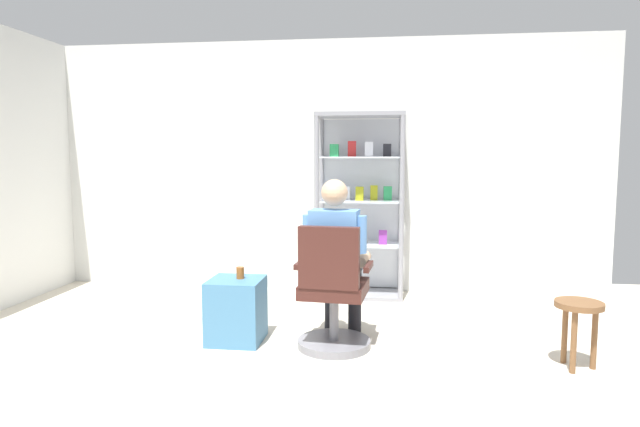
# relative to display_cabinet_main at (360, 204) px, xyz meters

# --- Properties ---
(ground_plane) EXTENTS (7.20, 7.20, 0.00)m
(ground_plane) POSITION_rel_display_cabinet_main_xyz_m (-0.40, -2.76, -0.97)
(ground_plane) COLOR beige
(back_wall) EXTENTS (6.00, 0.10, 2.70)m
(back_wall) POSITION_rel_display_cabinet_main_xyz_m (-0.40, 0.24, 0.38)
(back_wall) COLOR silver
(back_wall) RESTS_ON ground
(display_cabinet_main) EXTENTS (0.90, 0.45, 1.90)m
(display_cabinet_main) POSITION_rel_display_cabinet_main_xyz_m (0.00, 0.00, 0.00)
(display_cabinet_main) COLOR gray
(display_cabinet_main) RESTS_ON ground
(office_chair) EXTENTS (0.58, 0.56, 0.96)m
(office_chair) POSITION_rel_display_cabinet_main_xyz_m (-0.11, -1.70, -0.57)
(office_chair) COLOR slate
(office_chair) RESTS_ON ground
(seated_shopkeeper) EXTENTS (0.51, 0.59, 1.29)m
(seated_shopkeeper) POSITION_rel_display_cabinet_main_xyz_m (-0.10, -1.54, -0.25)
(seated_shopkeeper) COLOR black
(seated_shopkeeper) RESTS_ON ground
(storage_crate) EXTENTS (0.41, 0.42, 0.50)m
(storage_crate) POSITION_rel_display_cabinet_main_xyz_m (-0.89, -1.60, -0.72)
(storage_crate) COLOR teal
(storage_crate) RESTS_ON ground
(tea_glass) EXTENTS (0.06, 0.06, 0.09)m
(tea_glass) POSITION_rel_display_cabinet_main_xyz_m (-0.86, -1.58, -0.42)
(tea_glass) COLOR brown
(tea_glass) RESTS_ON storage_crate
(wooden_stool) EXTENTS (0.32, 0.32, 0.47)m
(wooden_stool) POSITION_rel_display_cabinet_main_xyz_m (1.60, -1.84, -0.59)
(wooden_stool) COLOR brown
(wooden_stool) RESTS_ON ground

